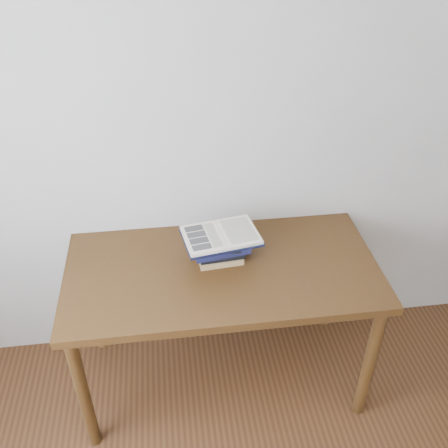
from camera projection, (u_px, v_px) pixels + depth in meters
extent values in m
cube|color=silver|center=(226.00, 137.00, 2.39)|extent=(3.50, 0.04, 2.60)
cube|color=#462611|center=(222.00, 271.00, 2.39)|extent=(1.49, 0.75, 0.04)
cylinder|color=#462611|center=(83.00, 394.00, 2.29)|extent=(0.06, 0.06, 0.76)
cylinder|color=#462611|center=(369.00, 363.00, 2.44)|extent=(0.06, 0.06, 0.76)
cylinder|color=#462611|center=(94.00, 299.00, 2.80)|extent=(0.06, 0.06, 0.76)
cylinder|color=#462611|center=(331.00, 278.00, 2.94)|extent=(0.06, 0.06, 0.76)
cube|color=tan|center=(219.00, 255.00, 2.42)|extent=(0.22, 0.18, 0.03)
cube|color=black|center=(220.00, 252.00, 2.40)|extent=(0.22, 0.15, 0.03)
cube|color=#181848|center=(220.00, 246.00, 2.39)|extent=(0.29, 0.21, 0.03)
cube|color=black|center=(218.00, 241.00, 2.37)|extent=(0.22, 0.17, 0.03)
cube|color=black|center=(221.00, 237.00, 2.37)|extent=(0.39, 0.30, 0.01)
cube|color=#F0E5CF|center=(203.00, 238.00, 2.34)|extent=(0.21, 0.26, 0.02)
cube|color=#F0E5CF|center=(238.00, 232.00, 2.38)|extent=(0.21, 0.26, 0.02)
cylinder|color=#F0E5CF|center=(221.00, 235.00, 2.36)|extent=(0.05, 0.23, 0.01)
cube|color=black|center=(194.00, 228.00, 2.39)|extent=(0.09, 0.06, 0.00)
cube|color=black|center=(196.00, 234.00, 2.35)|extent=(0.09, 0.06, 0.00)
cube|color=black|center=(199.00, 241.00, 2.31)|extent=(0.09, 0.06, 0.00)
cube|color=black|center=(202.00, 247.00, 2.27)|extent=(0.09, 0.06, 0.00)
cube|color=beige|center=(213.00, 235.00, 2.34)|extent=(0.08, 0.20, 0.00)
cube|color=beige|center=(239.00, 230.00, 2.37)|extent=(0.17, 0.22, 0.00)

